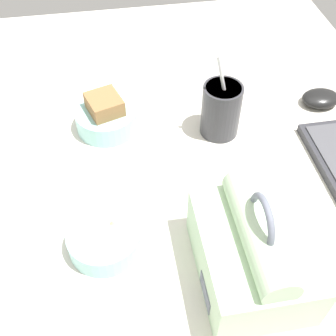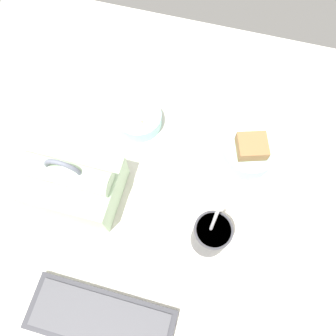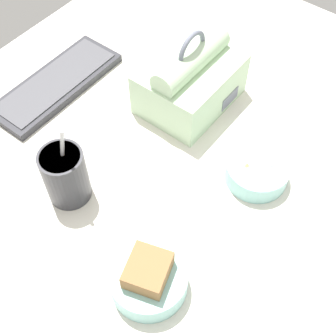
# 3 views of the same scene
# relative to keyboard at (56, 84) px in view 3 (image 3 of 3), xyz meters

# --- Properties ---
(desk_surface) EXTENTS (1.40, 1.10, 0.02)m
(desk_surface) POSITION_rel_keyboard_xyz_m (-0.06, -0.35, -0.02)
(desk_surface) COLOR silver
(desk_surface) RESTS_ON ground
(keyboard) EXTENTS (0.32, 0.12, 0.02)m
(keyboard) POSITION_rel_keyboard_xyz_m (0.00, 0.00, 0.00)
(keyboard) COLOR #2D2D33
(keyboard) RESTS_ON desk_surface
(lunch_bag) EXTENTS (0.21, 0.16, 0.19)m
(lunch_bag) POSITION_rel_keyboard_xyz_m (0.15, -0.26, 0.05)
(lunch_bag) COLOR #B7D6AD
(lunch_bag) RESTS_ON desk_surface
(soup_cup) EXTENTS (0.08, 0.08, 0.20)m
(soup_cup) POSITION_rel_keyboard_xyz_m (-0.19, -0.23, 0.05)
(soup_cup) COLOR #333338
(soup_cup) RESTS_ON desk_surface
(bento_bowl_sandwich) EXTENTS (0.13, 0.13, 0.08)m
(bento_bowl_sandwich) POSITION_rel_keyboard_xyz_m (-0.24, -0.47, 0.02)
(bento_bowl_sandwich) COLOR #93D1CC
(bento_bowl_sandwich) RESTS_ON desk_surface
(bento_bowl_snacks) EXTENTS (0.12, 0.12, 0.05)m
(bento_bowl_snacks) POSITION_rel_keyboard_xyz_m (0.06, -0.49, 0.01)
(bento_bowl_snacks) COLOR #93D1CC
(bento_bowl_snacks) RESTS_ON desk_surface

